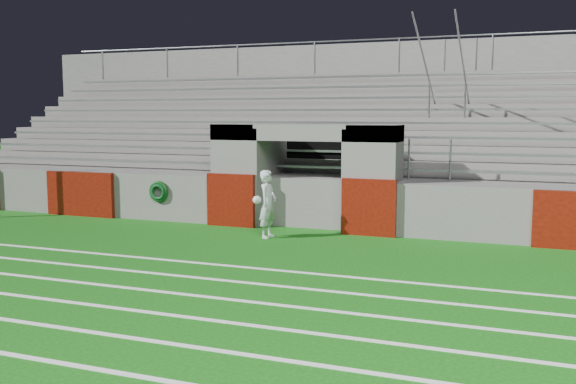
% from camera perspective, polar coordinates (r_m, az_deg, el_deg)
% --- Properties ---
extents(ground, '(90.00, 90.00, 0.00)m').
position_cam_1_polar(ground, '(13.16, -3.64, -5.61)').
color(ground, '#0F530D').
rests_on(ground, ground).
extents(field_markings, '(28.00, 8.09, 0.01)m').
position_cam_1_polar(field_markings, '(9.02, -17.25, -11.77)').
color(field_markings, white).
rests_on(field_markings, ground).
extents(stadium_structure, '(26.00, 8.48, 5.42)m').
position_cam_1_polar(stadium_structure, '(20.41, 5.69, 3.06)').
color(stadium_structure, '#605D5B').
rests_on(stadium_structure, ground).
extents(goalkeeper_with_ball, '(0.52, 0.58, 1.57)m').
position_cam_1_polar(goalkeeper_with_ball, '(14.85, -1.81, -1.07)').
color(goalkeeper_with_ball, silver).
rests_on(goalkeeper_with_ball, ground).
extents(hose_coil, '(0.58, 0.14, 0.58)m').
position_cam_1_polar(hose_coil, '(17.44, -11.44, 0.02)').
color(hose_coil, '#0C3C11').
rests_on(hose_coil, ground).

